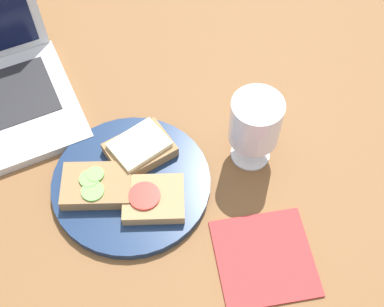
{
  "coord_description": "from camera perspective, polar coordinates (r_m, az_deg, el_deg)",
  "views": [
    {
      "loc": [
        -16.63,
        -47.82,
        79.0
      ],
      "look_at": [
        3.0,
        -5.77,
        8.0
      ],
      "focal_mm": 50.0,
      "sensor_mm": 36.0,
      "label": 1
    }
  ],
  "objects": [
    {
      "name": "wooden_table",
      "position": [
        0.93,
        -3.2,
        -0.15
      ],
      "size": [
        140.0,
        140.0,
        3.0
      ],
      "primitive_type": "cube",
      "color": "brown",
      "rests_on": "ground"
    },
    {
      "name": "plate",
      "position": [
        0.87,
        -6.49,
        -3.19
      ],
      "size": [
        25.75,
        25.75,
        1.51
      ],
      "primitive_type": "cylinder",
      "color": "navy",
      "rests_on": "wooden_table"
    },
    {
      "name": "sandwich_with_cucumber",
      "position": [
        0.86,
        -10.16,
        -3.36
      ],
      "size": [
        12.98,
        11.32,
        2.71
      ],
      "color": "#937047",
      "rests_on": "plate"
    },
    {
      "name": "sandwich_with_tomato",
      "position": [
        0.84,
        -4.18,
        -4.83
      ],
      "size": [
        11.91,
        11.08,
        2.35
      ],
      "color": "#A88456",
      "rests_on": "plate"
    },
    {
      "name": "sandwich_with_cheese",
      "position": [
        0.88,
        -5.55,
        0.45
      ],
      "size": [
        11.29,
        9.12,
        2.95
      ],
      "color": "#937047",
      "rests_on": "plate"
    },
    {
      "name": "wine_glass",
      "position": [
        0.84,
        6.77,
        3.27
      ],
      "size": [
        8.18,
        8.18,
        13.72
      ],
      "color": "white",
      "rests_on": "wooden_table"
    },
    {
      "name": "napkin",
      "position": [
        0.83,
        7.73,
        -10.97
      ],
      "size": [
        17.69,
        17.77,
        0.4
      ],
      "primitive_type": "cube",
      "rotation": [
        0.0,
        0.0,
        -0.27
      ],
      "color": "#B23333",
      "rests_on": "wooden_table"
    }
  ]
}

